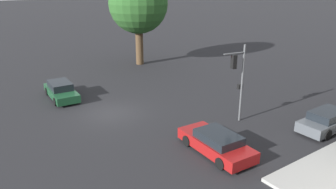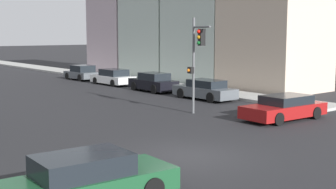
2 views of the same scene
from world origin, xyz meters
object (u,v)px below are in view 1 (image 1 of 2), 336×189
Objects in this scene: street_tree at (138,4)px; parked_car_0 at (328,120)px; crossing_car_1 at (216,143)px; traffic_signal at (238,74)px; crossing_car_0 at (61,91)px.

parked_car_0 is at bearing 2.83° from street_tree.
street_tree is at bearing -16.20° from crossing_car_1.
traffic_signal is 14.36m from crossing_car_0.
traffic_signal is 1.13× the size of parked_car_0.
traffic_signal reaches higher than crossing_car_1.
street_tree is at bearing 122.79° from crossing_car_0.
traffic_signal is 6.50m from parked_car_0.
street_tree is 1.89× the size of traffic_signal.
crossing_car_0 is at bearing 127.22° from parked_car_0.
crossing_car_0 is at bearing -60.64° from street_tree.
traffic_signal is at bearing 131.41° from parked_car_0.
crossing_car_0 reaches higher than crossing_car_1.
crossing_car_1 is at bearing 20.28° from crossing_car_0.
parked_car_0 is (22.06, 1.09, -6.02)m from street_tree.
street_tree is 2.06× the size of crossing_car_1.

